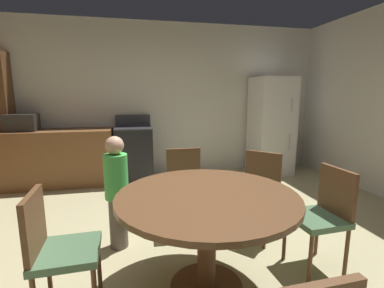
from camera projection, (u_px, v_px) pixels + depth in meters
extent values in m
plane|color=tan|center=(196.00, 262.00, 2.44)|extent=(14.00, 14.00, 0.00)
cube|color=beige|center=(160.00, 100.00, 5.01)|extent=(6.20, 0.12, 2.70)
cube|color=brown|center=(50.00, 158.00, 4.41)|extent=(1.95, 0.60, 0.90)
cube|color=black|center=(134.00, 154.00, 4.68)|extent=(0.60, 0.60, 0.90)
cube|color=#38383D|center=(133.00, 128.00, 4.60)|extent=(0.60, 0.60, 0.02)
cube|color=#38383D|center=(133.00, 120.00, 4.85)|extent=(0.60, 0.04, 0.18)
cube|color=white|center=(271.00, 126.00, 5.07)|extent=(0.68, 0.66, 1.76)
cylinder|color=#B2B2B7|center=(292.00, 105.00, 4.71)|extent=(0.02, 0.02, 0.22)
cylinder|color=#B2B2B7|center=(289.00, 142.00, 4.82)|extent=(0.02, 0.02, 0.30)
cube|color=#2D2B28|center=(22.00, 123.00, 4.23)|extent=(0.44, 0.32, 0.26)
cylinder|color=brown|center=(206.00, 286.00, 2.11)|extent=(0.55, 0.55, 0.03)
cylinder|color=brown|center=(207.00, 245.00, 2.05)|extent=(0.14, 0.14, 0.72)
cylinder|color=brown|center=(207.00, 197.00, 1.98)|extent=(1.32, 1.32, 0.04)
cylinder|color=brown|center=(99.00, 265.00, 2.05)|extent=(0.03, 0.03, 0.43)
cylinder|color=brown|center=(49.00, 272.00, 1.97)|extent=(0.03, 0.03, 0.43)
cube|color=#4C704C|center=(68.00, 252.00, 1.80)|extent=(0.42, 0.42, 0.05)
cube|color=brown|center=(34.00, 225.00, 1.72)|extent=(0.05, 0.38, 0.42)
cylinder|color=brown|center=(310.00, 259.00, 2.12)|extent=(0.03, 0.03, 0.43)
cylinder|color=brown|center=(285.00, 237.00, 2.44)|extent=(0.03, 0.03, 0.43)
cylinder|color=brown|center=(346.00, 253.00, 2.21)|extent=(0.03, 0.03, 0.43)
cylinder|color=brown|center=(317.00, 232.00, 2.53)|extent=(0.03, 0.03, 0.43)
cube|color=#4C704C|center=(316.00, 219.00, 2.28)|extent=(0.42, 0.42, 0.05)
cube|color=brown|center=(337.00, 193.00, 2.29)|extent=(0.06, 0.38, 0.42)
cylinder|color=brown|center=(205.00, 216.00, 2.87)|extent=(0.03, 0.03, 0.43)
cylinder|color=brown|center=(172.00, 219.00, 2.81)|extent=(0.03, 0.03, 0.43)
cylinder|color=brown|center=(198.00, 203.00, 3.20)|extent=(0.03, 0.03, 0.43)
cylinder|color=brown|center=(169.00, 205.00, 3.14)|extent=(0.03, 0.03, 0.43)
cube|color=#4C704C|center=(186.00, 190.00, 2.96)|extent=(0.41, 0.41, 0.05)
cube|color=brown|center=(183.00, 167.00, 3.10)|extent=(0.38, 0.05, 0.42)
cylinder|color=brown|center=(265.00, 228.00, 2.62)|extent=(0.03, 0.03, 0.43)
cylinder|color=brown|center=(233.00, 219.00, 2.81)|extent=(0.03, 0.03, 0.43)
cylinder|color=brown|center=(276.00, 215.00, 2.90)|extent=(0.03, 0.03, 0.43)
cylinder|color=brown|center=(246.00, 207.00, 3.09)|extent=(0.03, 0.03, 0.43)
cube|color=#4C704C|center=(256.00, 195.00, 2.81)|extent=(0.57, 0.57, 0.05)
cube|color=brown|center=(263.00, 171.00, 2.92)|extent=(0.29, 0.30, 0.42)
cylinder|color=#665B51|center=(118.00, 222.00, 2.65)|extent=(0.17, 0.17, 0.50)
cylinder|color=#4CC656|center=(116.00, 176.00, 2.57)|extent=(0.31, 0.31, 0.42)
sphere|color=#D6A884|center=(114.00, 145.00, 2.51)|extent=(0.17, 0.17, 0.17)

